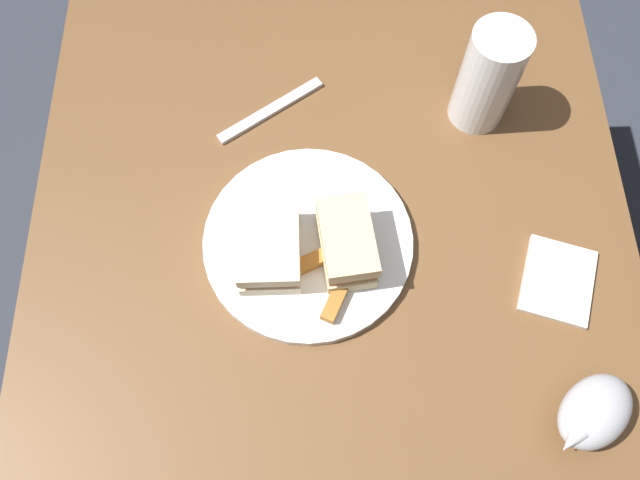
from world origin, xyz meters
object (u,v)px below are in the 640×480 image
object	(u,v)px
plate	(308,242)
sandwich_half_right	(347,243)
napkin	(558,281)
gravy_boat	(594,413)
fork	(271,110)
pint_glass	(486,83)
sandwich_half_left	(269,247)

from	to	relation	value
plate	sandwich_half_right	bearing A→B (deg)	68.66
sandwich_half_right	napkin	world-z (taller)	sandwich_half_right
sandwich_half_right	gravy_boat	size ratio (longest dim) A/B	0.93
gravy_boat	fork	distance (m)	0.59
gravy_boat	plate	bearing A→B (deg)	-125.51
pint_glass	sandwich_half_left	bearing A→B (deg)	-52.80
sandwich_half_left	fork	size ratio (longest dim) A/B	0.63
sandwich_half_right	napkin	bearing A→B (deg)	81.58
sandwich_half_left	sandwich_half_right	xyz separation A→B (m)	(-0.00, 0.10, 0.01)
sandwich_half_right	fork	bearing A→B (deg)	-156.41
gravy_boat	fork	xyz separation A→B (m)	(-0.45, -0.38, -0.04)
sandwich_half_right	gravy_boat	xyz separation A→B (m)	(0.22, 0.28, -0.01)
gravy_boat	pint_glass	bearing A→B (deg)	-170.06
plate	sandwich_half_left	world-z (taller)	sandwich_half_left
sandwich_half_left	plate	bearing A→B (deg)	112.29
napkin	fork	bearing A→B (deg)	-125.89
pint_glass	napkin	xyz separation A→B (m)	(0.27, 0.08, -0.07)
pint_glass	napkin	world-z (taller)	pint_glass
pint_glass	fork	world-z (taller)	pint_glass
sandwich_half_right	pint_glass	size ratio (longest dim) A/B	0.71
sandwich_half_left	pint_glass	bearing A→B (deg)	127.20
sandwich_half_left	fork	world-z (taller)	sandwich_half_left
pint_glass	fork	distance (m)	0.31
sandwich_half_left	sandwich_half_right	distance (m)	0.10
sandwich_half_right	fork	world-z (taller)	sandwich_half_right
gravy_boat	napkin	world-z (taller)	gravy_boat
pint_glass	gravy_boat	distance (m)	0.45
plate	sandwich_half_left	bearing A→B (deg)	-67.71
pint_glass	fork	size ratio (longest dim) A/B	0.91
plate	gravy_boat	world-z (taller)	gravy_boat
sandwich_half_left	gravy_boat	xyz separation A→B (m)	(0.22, 0.38, -0.00)
plate	pint_glass	size ratio (longest dim) A/B	1.73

